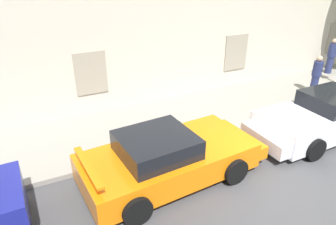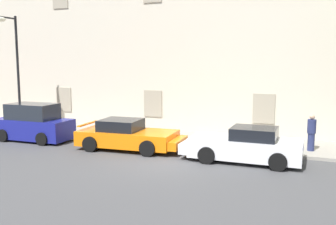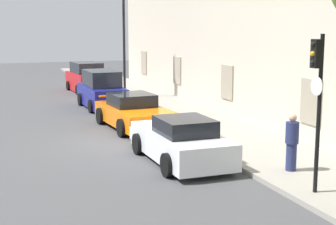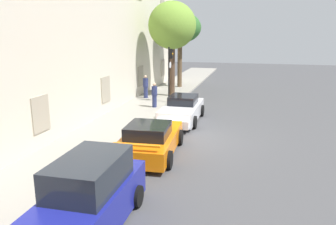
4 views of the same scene
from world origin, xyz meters
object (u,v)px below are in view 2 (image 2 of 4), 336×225
hatchback_parked (33,124)px  street_lamp (12,53)px  sportscar_yellow_flank (242,146)px  sportscar_red_lead (130,136)px  pedestrian_strolling (311,132)px

hatchback_parked → street_lamp: bearing=150.4°
sportscar_yellow_flank → hatchback_parked: size_ratio=1.18×
sportscar_red_lead → street_lamp: bearing=170.6°
hatchback_parked → street_lamp: size_ratio=0.63×
hatchback_parked → street_lamp: (-2.62, 1.48, 3.60)m
street_lamp → pedestrian_strolling: bearing=3.2°
hatchback_parked → street_lamp: street_lamp is taller
sportscar_yellow_flank → hatchback_parked: (-10.56, -0.01, 0.24)m
sportscar_yellow_flank → pedestrian_strolling: bearing=42.9°
hatchback_parked → pedestrian_strolling: 13.29m
sportscar_red_lead → pedestrian_strolling: (7.62, 2.21, 0.35)m
sportscar_red_lead → street_lamp: (-8.08, 1.33, 3.85)m
sportscar_red_lead → pedestrian_strolling: pedestrian_strolling is taller
street_lamp → sportscar_red_lead: bearing=-9.4°
sportscar_red_lead → hatchback_parked: 5.47m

